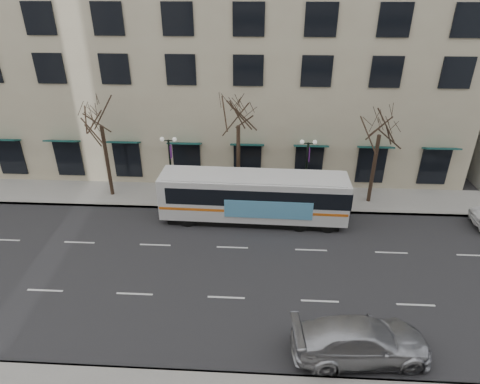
# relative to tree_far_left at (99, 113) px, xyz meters

# --- Properties ---
(ground) EXTENTS (160.00, 160.00, 0.00)m
(ground) POSITION_rel_tree_far_left_xyz_m (10.00, -8.80, -6.70)
(ground) COLOR black
(ground) RESTS_ON ground
(sidewalk_far) EXTENTS (80.00, 4.00, 0.15)m
(sidewalk_far) POSITION_rel_tree_far_left_xyz_m (15.00, 0.20, -6.62)
(sidewalk_far) COLOR gray
(sidewalk_far) RESTS_ON ground
(building_hotel) EXTENTS (40.00, 20.00, 24.00)m
(building_hotel) POSITION_rel_tree_far_left_xyz_m (8.00, 12.20, 5.30)
(building_hotel) COLOR #B5A88A
(building_hotel) RESTS_ON ground
(tree_far_left) EXTENTS (3.60, 3.60, 8.34)m
(tree_far_left) POSITION_rel_tree_far_left_xyz_m (0.00, 0.00, 0.00)
(tree_far_left) COLOR black
(tree_far_left) RESTS_ON ground
(tree_far_mid) EXTENTS (3.60, 3.60, 8.55)m
(tree_far_mid) POSITION_rel_tree_far_left_xyz_m (10.00, 0.00, 0.21)
(tree_far_mid) COLOR black
(tree_far_mid) RESTS_ON ground
(tree_far_right) EXTENTS (3.60, 3.60, 8.06)m
(tree_far_right) POSITION_rel_tree_far_left_xyz_m (20.00, 0.00, -0.28)
(tree_far_right) COLOR black
(tree_far_right) RESTS_ON ground
(lamp_post_left) EXTENTS (1.22, 0.45, 5.21)m
(lamp_post_left) POSITION_rel_tree_far_left_xyz_m (5.01, -0.60, -3.75)
(lamp_post_left) COLOR black
(lamp_post_left) RESTS_ON ground
(lamp_post_right) EXTENTS (1.22, 0.45, 5.21)m
(lamp_post_right) POSITION_rel_tree_far_left_xyz_m (15.01, -0.60, -3.75)
(lamp_post_right) COLOR black
(lamp_post_right) RESTS_ON ground
(city_bus) EXTENTS (12.93, 3.13, 3.49)m
(city_bus) POSITION_rel_tree_far_left_xyz_m (11.31, -3.01, -4.79)
(city_bus) COLOR silver
(city_bus) RESTS_ON ground
(silver_car) EXTENTS (6.40, 3.07, 1.80)m
(silver_car) POSITION_rel_tree_far_left_xyz_m (16.34, -14.47, -5.80)
(silver_car) COLOR #A7A8AF
(silver_car) RESTS_ON ground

